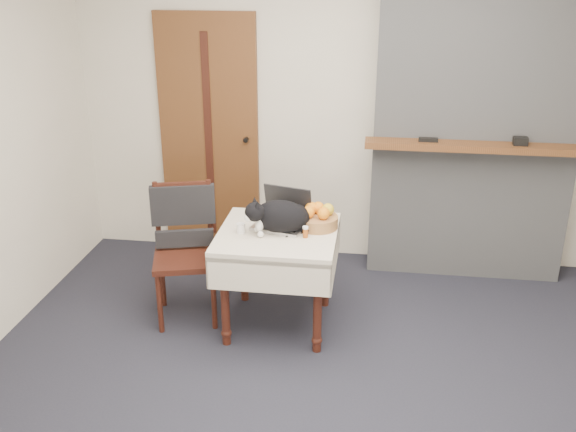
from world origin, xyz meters
The scene contains 12 objects.
ground centered at (0.00, 0.00, 0.00)m, with size 4.50×4.50×0.00m, color black.
room_shell centered at (0.00, 0.46, 1.76)m, with size 4.52×4.01×2.61m.
door centered at (-1.20, 1.97, 1.00)m, with size 0.82×0.10×2.00m.
chimney centered at (0.90, 1.85, 1.30)m, with size 1.62×0.48×2.60m.
side_table centered at (-0.44, 0.79, 0.59)m, with size 0.78×0.78×0.70m.
laptop centered at (-0.42, 0.90, 0.76)m, with size 0.40×0.37×0.25m.
cat centered at (-0.41, 0.78, 0.81)m, with size 0.53×0.34×0.25m.
cream_jar centered at (-0.68, 0.73, 0.73)m, with size 0.06×0.06×0.07m, color white.
pill_bottle centered at (-0.25, 0.72, 0.74)m, with size 0.04×0.04×0.08m.
fruit_basket centered at (-0.19, 0.90, 0.76)m, with size 0.28×0.28×0.16m.
desk_clutter centered at (-0.28, 0.83, 0.70)m, with size 0.14×0.02×0.01m, color black.
chair centered at (-1.11, 0.88, 0.61)m, with size 0.53×0.52×0.96m.
Camera 1 is at (0.17, -3.05, 2.38)m, focal length 40.00 mm.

